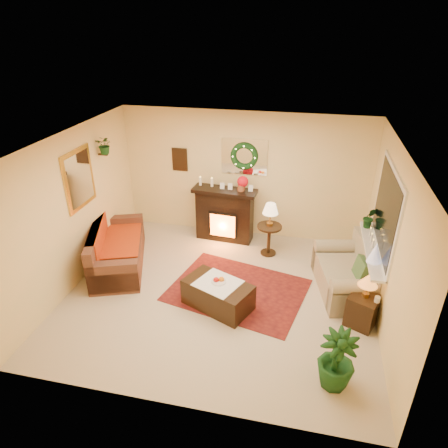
% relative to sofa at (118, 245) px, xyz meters
% --- Properties ---
extents(floor, '(5.00, 5.00, 0.00)m').
position_rel_sofa_xyz_m(floor, '(2.04, -0.47, -0.43)').
color(floor, beige).
rests_on(floor, ground).
extents(ceiling, '(5.00, 5.00, 0.00)m').
position_rel_sofa_xyz_m(ceiling, '(2.04, -0.47, 2.17)').
color(ceiling, white).
rests_on(ceiling, ground).
extents(wall_back, '(5.00, 5.00, 0.00)m').
position_rel_sofa_xyz_m(wall_back, '(2.04, 1.78, 0.87)').
color(wall_back, '#EFD88C').
rests_on(wall_back, ground).
extents(wall_front, '(5.00, 5.00, 0.00)m').
position_rel_sofa_xyz_m(wall_front, '(2.04, -2.72, 0.87)').
color(wall_front, '#EFD88C').
rests_on(wall_front, ground).
extents(wall_left, '(4.50, 4.50, 0.00)m').
position_rel_sofa_xyz_m(wall_left, '(-0.46, -0.47, 0.87)').
color(wall_left, '#EFD88C').
rests_on(wall_left, ground).
extents(wall_right, '(4.50, 4.50, 0.00)m').
position_rel_sofa_xyz_m(wall_right, '(4.54, -0.47, 0.87)').
color(wall_right, '#EFD88C').
rests_on(wall_right, ground).
extents(area_rug, '(2.50, 2.09, 0.01)m').
position_rel_sofa_xyz_m(area_rug, '(2.32, -0.31, -0.42)').
color(area_rug, '#550B0D').
rests_on(area_rug, floor).
extents(sofa, '(1.45, 2.09, 0.82)m').
position_rel_sofa_xyz_m(sofa, '(0.00, 0.00, 0.00)').
color(sofa, brown).
rests_on(sofa, floor).
extents(red_throw, '(0.85, 1.39, 0.02)m').
position_rel_sofa_xyz_m(red_throw, '(-0.09, 0.16, 0.03)').
color(red_throw, '#B32316').
rests_on(red_throw, sofa).
extents(fireplace, '(1.17, 0.45, 1.05)m').
position_rel_sofa_xyz_m(fireplace, '(1.72, 1.42, 0.12)').
color(fireplace, black).
rests_on(fireplace, floor).
extents(poinsettia, '(0.22, 0.22, 0.22)m').
position_rel_sofa_xyz_m(poinsettia, '(2.07, 1.44, 0.87)').
color(poinsettia, red).
rests_on(poinsettia, fireplace).
extents(mantel_candle_a, '(0.06, 0.06, 0.17)m').
position_rel_sofa_xyz_m(mantel_candle_a, '(1.23, 1.38, 0.83)').
color(mantel_candle_a, white).
rests_on(mantel_candle_a, fireplace).
extents(mantel_candle_b, '(0.06, 0.06, 0.17)m').
position_rel_sofa_xyz_m(mantel_candle_b, '(1.47, 1.37, 0.83)').
color(mantel_candle_b, white).
rests_on(mantel_candle_b, fireplace).
extents(mantel_mirror, '(0.92, 0.02, 0.72)m').
position_rel_sofa_xyz_m(mantel_mirror, '(2.04, 1.76, 1.27)').
color(mantel_mirror, white).
rests_on(mantel_mirror, wall_back).
extents(wreath, '(0.55, 0.11, 0.55)m').
position_rel_sofa_xyz_m(wreath, '(2.04, 1.72, 1.29)').
color(wreath, '#194719').
rests_on(wreath, wall_back).
extents(wall_art, '(0.32, 0.03, 0.48)m').
position_rel_sofa_xyz_m(wall_art, '(0.69, 1.76, 1.12)').
color(wall_art, '#381E11').
rests_on(wall_art, wall_back).
extents(gold_mirror, '(0.03, 0.84, 1.00)m').
position_rel_sofa_xyz_m(gold_mirror, '(-0.44, -0.17, 1.32)').
color(gold_mirror, gold).
rests_on(gold_mirror, wall_left).
extents(hanging_plant, '(0.33, 0.28, 0.36)m').
position_rel_sofa_xyz_m(hanging_plant, '(-0.30, 0.58, 1.54)').
color(hanging_plant, '#194719').
rests_on(hanging_plant, wall_left).
extents(loveseat, '(1.15, 1.62, 0.85)m').
position_rel_sofa_xyz_m(loveseat, '(4.10, 0.09, -0.01)').
color(loveseat, tan).
rests_on(loveseat, floor).
extents(window_frame, '(0.03, 1.86, 1.36)m').
position_rel_sofa_xyz_m(window_frame, '(4.53, 0.08, 1.12)').
color(window_frame, white).
rests_on(window_frame, wall_right).
extents(window_glass, '(0.02, 1.70, 1.22)m').
position_rel_sofa_xyz_m(window_glass, '(4.51, 0.08, 1.12)').
color(window_glass, black).
rests_on(window_glass, wall_right).
extents(window_sill, '(0.22, 1.86, 0.04)m').
position_rel_sofa_xyz_m(window_sill, '(4.42, 0.08, 0.44)').
color(window_sill, white).
rests_on(window_sill, wall_right).
extents(mini_tree, '(0.22, 0.22, 0.33)m').
position_rel_sofa_xyz_m(mini_tree, '(4.40, -0.34, 0.61)').
color(mini_tree, silver).
rests_on(mini_tree, window_sill).
extents(sill_plant, '(0.28, 0.22, 0.51)m').
position_rel_sofa_xyz_m(sill_plant, '(4.42, 0.78, 0.66)').
color(sill_plant, '#25521B').
rests_on(sill_plant, window_sill).
extents(side_table_round, '(0.63, 0.63, 0.62)m').
position_rel_sofa_xyz_m(side_table_round, '(2.69, 1.00, -0.10)').
color(side_table_round, '#4C2812').
rests_on(side_table_round, floor).
extents(lamp_cream, '(0.30, 0.30, 0.46)m').
position_rel_sofa_xyz_m(lamp_cream, '(2.68, 1.03, 0.45)').
color(lamp_cream, beige).
rests_on(lamp_cream, side_table_round).
extents(end_table_square, '(0.54, 0.54, 0.50)m').
position_rel_sofa_xyz_m(end_table_square, '(4.30, -0.73, -0.16)').
color(end_table_square, black).
rests_on(end_table_square, floor).
extents(lamp_tiffany, '(0.28, 0.28, 0.42)m').
position_rel_sofa_xyz_m(lamp_tiffany, '(4.31, -0.71, 0.32)').
color(lamp_tiffany, orange).
rests_on(lamp_tiffany, end_table_square).
extents(coffee_table, '(1.21, 0.96, 0.45)m').
position_rel_sofa_xyz_m(coffee_table, '(2.09, -0.80, -0.22)').
color(coffee_table, '#392016').
rests_on(coffee_table, floor).
extents(fruit_bowl, '(0.23, 0.23, 0.05)m').
position_rel_sofa_xyz_m(fruit_bowl, '(2.10, -0.77, 0.02)').
color(fruit_bowl, white).
rests_on(fruit_bowl, coffee_table).
extents(floor_palm, '(1.55, 1.55, 2.48)m').
position_rel_sofa_xyz_m(floor_palm, '(3.87, -1.98, 0.02)').
color(floor_palm, '#1B5120').
rests_on(floor_palm, floor).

